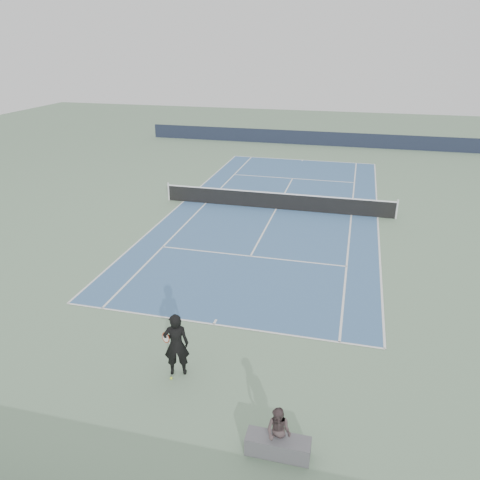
% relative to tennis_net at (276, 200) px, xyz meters
% --- Properties ---
extents(ground, '(80.00, 80.00, 0.00)m').
position_rel_tennis_net_xyz_m(ground, '(0.00, 0.00, -0.50)').
color(ground, slate).
extents(court_surface, '(10.97, 23.77, 0.01)m').
position_rel_tennis_net_xyz_m(court_surface, '(0.00, 0.00, -0.50)').
color(court_surface, '#3D6390').
rests_on(court_surface, ground).
extents(tennis_net, '(12.90, 0.10, 1.07)m').
position_rel_tennis_net_xyz_m(tennis_net, '(0.00, 0.00, 0.00)').
color(tennis_net, silver).
rests_on(tennis_net, ground).
extents(windscreen_far, '(30.00, 0.25, 1.20)m').
position_rel_tennis_net_xyz_m(windscreen_far, '(0.00, 17.88, 0.10)').
color(windscreen_far, black).
rests_on(windscreen_far, ground).
extents(tennis_player, '(0.88, 0.72, 1.94)m').
position_rel_tennis_net_xyz_m(tennis_player, '(-0.27, -14.46, 0.46)').
color(tennis_player, black).
rests_on(tennis_player, ground).
extents(tennis_ball, '(0.07, 0.07, 0.07)m').
position_rel_tennis_net_xyz_m(tennis_ball, '(-0.35, -14.77, -0.47)').
color(tennis_ball, '#CCE62F').
rests_on(tennis_ball, ground).
extents(spectator_bench, '(1.54, 0.85, 1.28)m').
position_rel_tennis_net_xyz_m(spectator_bench, '(2.97, -16.57, -0.05)').
color(spectator_bench, '#525256').
rests_on(spectator_bench, ground).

